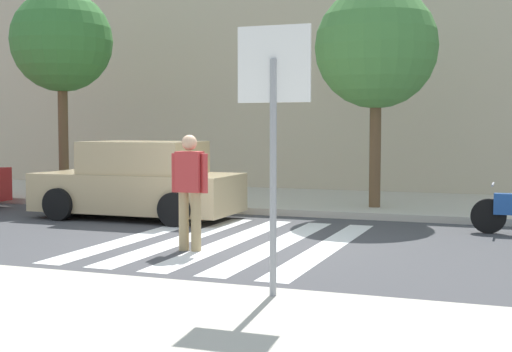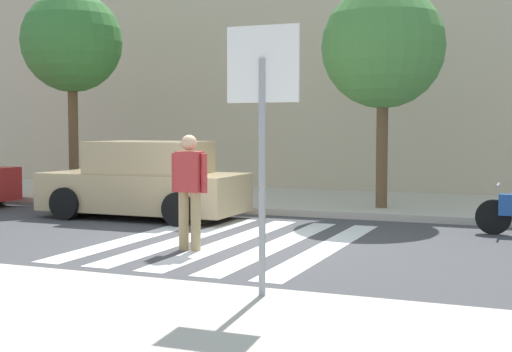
# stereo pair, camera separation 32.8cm
# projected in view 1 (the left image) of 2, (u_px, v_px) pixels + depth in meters

# --- Properties ---
(ground_plane) EXTENTS (120.00, 120.00, 0.00)m
(ground_plane) POSITION_uv_depth(u_px,v_px,m) (225.00, 244.00, 11.23)
(ground_plane) COLOR #424244
(sidewalk_far) EXTENTS (60.00, 4.80, 0.14)m
(sidewalk_far) POSITION_uv_depth(u_px,v_px,m) (323.00, 202.00, 16.84)
(sidewalk_far) COLOR beige
(sidewalk_far) RESTS_ON ground
(building_facade_far) EXTENTS (56.00, 4.00, 7.61)m
(building_facade_far) POSITION_uv_depth(u_px,v_px,m) (363.00, 59.00, 20.69)
(building_facade_far) COLOR beige
(building_facade_far) RESTS_ON ground
(crosswalk_stripe_0) EXTENTS (0.44, 5.20, 0.01)m
(crosswalk_stripe_0) POSITION_uv_depth(u_px,v_px,m) (142.00, 236.00, 11.97)
(crosswalk_stripe_0) COLOR silver
(crosswalk_stripe_0) RESTS_ON ground
(crosswalk_stripe_1) EXTENTS (0.44, 5.20, 0.01)m
(crosswalk_stripe_1) POSITION_uv_depth(u_px,v_px,m) (185.00, 239.00, 11.69)
(crosswalk_stripe_1) COLOR silver
(crosswalk_stripe_1) RESTS_ON ground
(crosswalk_stripe_2) EXTENTS (0.44, 5.20, 0.01)m
(crosswalk_stripe_2) POSITION_uv_depth(u_px,v_px,m) (230.00, 242.00, 11.41)
(crosswalk_stripe_2) COLOR silver
(crosswalk_stripe_2) RESTS_ON ground
(crosswalk_stripe_3) EXTENTS (0.44, 5.20, 0.01)m
(crosswalk_stripe_3) POSITION_uv_depth(u_px,v_px,m) (277.00, 244.00, 11.14)
(crosswalk_stripe_3) COLOR silver
(crosswalk_stripe_3) RESTS_ON ground
(crosswalk_stripe_4) EXTENTS (0.44, 5.20, 0.01)m
(crosswalk_stripe_4) POSITION_uv_depth(u_px,v_px,m) (326.00, 247.00, 10.86)
(crosswalk_stripe_4) COLOR silver
(crosswalk_stripe_4) RESTS_ON ground
(stop_sign) EXTENTS (0.76, 0.08, 2.71)m
(stop_sign) POSITION_uv_depth(u_px,v_px,m) (274.00, 100.00, 7.08)
(stop_sign) COLOR gray
(stop_sign) RESTS_ON sidewalk_near
(pedestrian_crossing) EXTENTS (0.58, 0.24, 1.72)m
(pedestrian_crossing) POSITION_uv_depth(u_px,v_px,m) (190.00, 186.00, 10.53)
(pedestrian_crossing) COLOR tan
(pedestrian_crossing) RESTS_ON ground
(parked_car_tan) EXTENTS (4.10, 1.92, 1.55)m
(parked_car_tan) POSITION_uv_depth(u_px,v_px,m) (139.00, 182.00, 14.31)
(parked_car_tan) COLOR tan
(parked_car_tan) RESTS_ON ground
(street_tree_west) EXTENTS (2.47, 2.47, 5.02)m
(street_tree_west) POSITION_uv_depth(u_px,v_px,m) (62.00, 42.00, 17.38)
(street_tree_west) COLOR brown
(street_tree_west) RESTS_ON sidewalk_far
(street_tree_center) EXTENTS (2.57, 2.57, 4.65)m
(street_tree_center) POSITION_uv_depth(u_px,v_px,m) (376.00, 48.00, 14.87)
(street_tree_center) COLOR brown
(street_tree_center) RESTS_ON sidewalk_far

